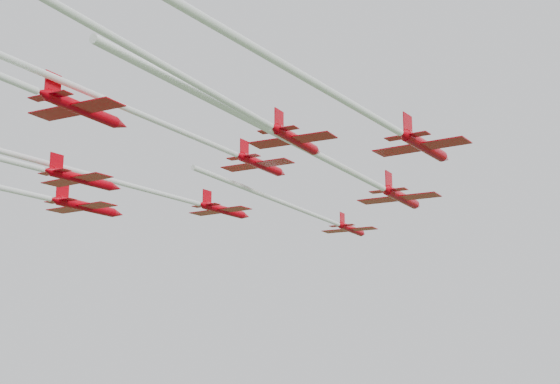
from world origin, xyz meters
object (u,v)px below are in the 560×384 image
Objects in this scene: jet_row2_right at (353,173)px; jet_row4_right at (180,74)px; jet_lead at (321,217)px; jet_row2_left at (130,185)px; jet_row3_right at (380,121)px; jet_row3_mid at (204,141)px.

jet_row2_right reaches higher than jet_row4_right.
jet_row2_right is 31.66m from jet_row4_right.
jet_lead is 0.80× the size of jet_row2_right.
jet_row3_right is (35.45, -2.26, 0.47)m from jet_row2_left.
jet_row3_right is at bearing 71.11° from jet_row4_right.
jet_row2_left is at bearing 132.87° from jet_row4_right.
jet_row3_right reaches higher than jet_lead.
jet_lead is 0.70× the size of jet_row2_left.
jet_row3_right is 0.76× the size of jet_row4_right.
jet_lead is 39.41m from jet_row3_right.
jet_row2_right is 1.23× the size of jet_row3_mid.
jet_row4_right is (23.35, -50.81, -0.12)m from jet_lead.
jet_row2_left is at bearing 155.99° from jet_row3_mid.
jet_row3_mid reaches higher than jet_lead.
jet_row2_left is 40.19m from jet_row4_right.
jet_row2_left is 1.40× the size of jet_row3_mid.
jet_row3_mid is 1.01× the size of jet_row3_right.
jet_row3_mid is 19.33m from jet_row3_right.
jet_row2_left is 1.06× the size of jet_row4_right.
jet_row2_left is 27.55m from jet_row2_right.
jet_row4_right is at bearing -41.33° from jet_row2_left.
jet_lead is at bearing 127.85° from jet_row3_right.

